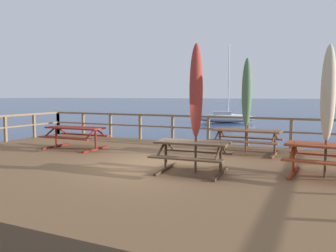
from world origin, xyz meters
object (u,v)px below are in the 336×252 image
(picnic_table_front_right, at_px, (326,154))
(patio_umbrella_tall_back_right, at_px, (328,94))
(patio_umbrella_tall_back_left, at_px, (196,91))
(patio_umbrella_tall_mid_left, at_px, (247,93))
(picnic_table_back_left, at_px, (75,133))
(sailboat_distant, at_px, (225,117))
(picnic_table_front_left, at_px, (246,136))
(picnic_table_mid_centre, at_px, (192,150))

(picnic_table_front_right, bearing_deg, patio_umbrella_tall_back_right, -98.74)
(patio_umbrella_tall_back_left, bearing_deg, patio_umbrella_tall_back_right, 14.78)
(patio_umbrella_tall_back_left, xyz_separation_m, patio_umbrella_tall_mid_left, (0.53, 3.35, -0.02))
(picnic_table_front_right, distance_m, picnic_table_back_left, 8.06)
(patio_umbrella_tall_back_left, xyz_separation_m, sailboat_distant, (-5.96, 25.13, -2.30))
(patio_umbrella_tall_back_left, height_order, patio_umbrella_tall_mid_left, patio_umbrella_tall_back_left)
(sailboat_distant, bearing_deg, patio_umbrella_tall_back_left, -76.66)
(patio_umbrella_tall_back_right, relative_size, sailboat_distant, 0.39)
(picnic_table_front_left, relative_size, sailboat_distant, 0.28)
(patio_umbrella_tall_mid_left, bearing_deg, picnic_table_front_right, -47.77)
(picnic_table_front_right, distance_m, patio_umbrella_tall_back_left, 3.29)
(picnic_table_back_left, distance_m, picnic_table_front_left, 5.91)
(picnic_table_front_right, bearing_deg, picnic_table_front_left, 132.51)
(patio_umbrella_tall_mid_left, distance_m, sailboat_distant, 22.84)
(picnic_table_front_right, distance_m, sailboat_distant, 25.91)
(picnic_table_back_left, relative_size, patio_umbrella_tall_back_right, 0.70)
(picnic_table_mid_centre, relative_size, picnic_table_front_right, 1.00)
(picnic_table_front_right, height_order, picnic_table_front_left, same)
(picnic_table_back_left, xyz_separation_m, patio_umbrella_tall_back_right, (8.00, -0.96, 1.35))
(picnic_table_back_left, bearing_deg, patio_umbrella_tall_back_left, -18.41)
(picnic_table_front_right, xyz_separation_m, picnic_table_back_left, (-8.00, 0.93, 0.01))
(picnic_table_front_right, distance_m, patio_umbrella_tall_back_right, 1.36)
(patio_umbrella_tall_back_left, xyz_separation_m, patio_umbrella_tall_back_right, (2.86, 0.75, -0.06))
(picnic_table_back_left, bearing_deg, picnic_table_front_left, 15.50)
(patio_umbrella_tall_back_left, bearing_deg, picnic_table_front_left, 80.31)
(picnic_table_mid_centre, bearing_deg, sailboat_distant, 103.17)
(picnic_table_back_left, height_order, patio_umbrella_tall_back_right, patio_umbrella_tall_back_right)
(picnic_table_back_left, height_order, picnic_table_front_left, same)
(picnic_table_back_left, xyz_separation_m, picnic_table_front_left, (5.70, 1.58, 0.00))
(patio_umbrella_tall_back_left, distance_m, patio_umbrella_tall_back_right, 2.96)
(patio_umbrella_tall_mid_left, xyz_separation_m, sailboat_distant, (-6.49, 21.78, -2.29))
(patio_umbrella_tall_mid_left, height_order, sailboat_distant, sailboat_distant)
(picnic_table_front_right, bearing_deg, patio_umbrella_tall_mid_left, 132.23)
(picnic_table_back_left, relative_size, patio_umbrella_tall_back_left, 0.68)
(patio_umbrella_tall_back_right, bearing_deg, picnic_table_mid_centre, -165.09)
(patio_umbrella_tall_back_left, height_order, patio_umbrella_tall_back_right, patio_umbrella_tall_back_left)
(picnic_table_front_right, relative_size, patio_umbrella_tall_back_left, 0.59)
(picnic_table_mid_centre, xyz_separation_m, picnic_table_front_right, (2.94, 0.81, -0.00))
(picnic_table_front_right, xyz_separation_m, patio_umbrella_tall_back_right, (-0.00, -0.02, 1.36))
(picnic_table_mid_centre, bearing_deg, patio_umbrella_tall_back_left, 19.80)
(picnic_table_mid_centre, bearing_deg, patio_umbrella_tall_mid_left, 79.86)
(patio_umbrella_tall_back_right, distance_m, patio_umbrella_tall_mid_left, 3.49)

